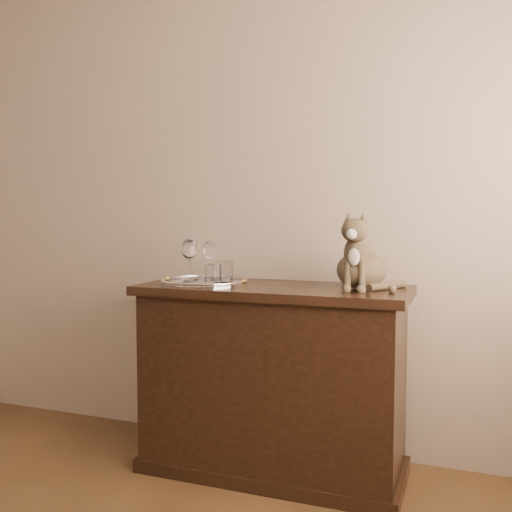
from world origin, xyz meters
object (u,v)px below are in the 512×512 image
at_px(sideboard, 273,379).
at_px(wine_glass_c, 189,260).
at_px(wine_glass_a, 191,259).
at_px(wine_glass_b, 210,260).
at_px(tumbler_a, 213,274).
at_px(tumbler_c, 223,272).
at_px(tray, 204,282).
at_px(cat, 362,251).

relative_size(sideboard, wine_glass_c, 6.14).
distance_m(wine_glass_a, wine_glass_b, 0.09).
bearing_deg(tumbler_a, wine_glass_b, 120.12).
xyz_separation_m(wine_glass_b, wine_glass_c, (-0.07, -0.09, 0.00)).
bearing_deg(tumbler_c, wine_glass_a, 163.91).
relative_size(wine_glass_c, tumbler_c, 1.99).
height_order(wine_glass_a, wine_glass_b, wine_glass_a).
distance_m(tray, tumbler_c, 0.11).
bearing_deg(tray, tumbler_a, -31.84).
bearing_deg(wine_glass_a, wine_glass_b, 24.13).
height_order(sideboard, tumbler_c, tumbler_c).
distance_m(wine_glass_b, cat, 0.74).
xyz_separation_m(wine_glass_c, cat, (0.80, 0.04, 0.06)).
xyz_separation_m(tray, cat, (0.72, 0.05, 0.16)).
xyz_separation_m(wine_glass_b, cat, (0.74, -0.05, 0.06)).
height_order(sideboard, tray, tray).
bearing_deg(wine_glass_a, tumbler_a, -32.07).
bearing_deg(cat, tumbler_a, -167.96).
bearing_deg(cat, sideboard, -170.89).
height_order(wine_glass_c, tumbler_a, wine_glass_c).
xyz_separation_m(tumbler_a, cat, (0.66, 0.09, 0.11)).
bearing_deg(tray, wine_glass_c, 173.52).
distance_m(tray, wine_glass_c, 0.13).
bearing_deg(tray, wine_glass_b, 99.75).
bearing_deg(cat, wine_glass_b, -179.53).
height_order(wine_glass_b, cat, cat).
distance_m(wine_glass_b, wine_glass_c, 0.11).
relative_size(tumbler_a, cat, 0.26).
bearing_deg(wine_glass_c, tumbler_c, -0.78).
xyz_separation_m(wine_glass_a, wine_glass_c, (0.02, -0.05, -0.00)).
height_order(wine_glass_b, tumbler_c, wine_glass_b).
relative_size(wine_glass_b, tumbler_a, 2.20).
distance_m(tumbler_c, cat, 0.64).
distance_m(sideboard, tumbler_c, 0.54).
height_order(tumbler_a, cat, cat).
relative_size(sideboard, wine_glass_a, 6.05).
bearing_deg(wine_glass_a, tray, -32.22).
height_order(wine_glass_a, tumbler_a, wine_glass_a).
relative_size(tray, tumbler_a, 4.73).
bearing_deg(wine_glass_a, sideboard, -6.09).
height_order(tray, tumbler_c, tumbler_c).
xyz_separation_m(wine_glass_c, tumbler_a, (0.15, -0.05, -0.06)).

